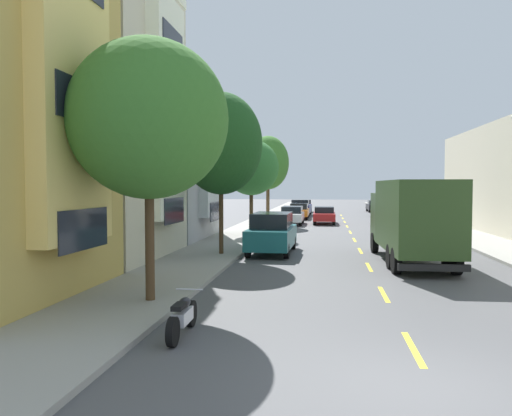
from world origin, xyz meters
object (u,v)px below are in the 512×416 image
object	(u,v)px
parked_sedan_champagne	(399,215)
parked_motorcycle	(183,317)
parked_hatchback_burgundy	(305,206)
parked_pickup_navy	(301,208)
parked_wagon_orange	(299,211)
parked_sedan_black	(375,206)
moving_red_sedan	(324,215)
parked_suv_charcoal	(423,221)
street_tree_second	(221,144)
parked_suv_teal	(272,233)
parked_wagon_white	(292,215)
street_tree_third	(251,168)
parked_suv_forest	(383,207)
street_tree_farthest	(268,163)
delivery_box_truck	(412,217)
street_tree_nearest	(149,119)

from	to	relation	value
parked_sedan_champagne	parked_motorcycle	xyz separation A→B (m)	(-9.20, -33.10, -0.34)
parked_hatchback_burgundy	parked_pickup_navy	distance (m)	7.07
parked_wagon_orange	parked_sedan_champagne	world-z (taller)	parked_wagon_orange
parked_sedan_black	moving_red_sedan	world-z (taller)	same
parked_sedan_black	parked_pickup_navy	world-z (taller)	parked_pickup_navy
parked_suv_charcoal	street_tree_second	bearing A→B (deg)	-135.93
parked_sedan_black	parked_pickup_navy	distance (m)	12.09
parked_suv_charcoal	parked_sedan_champagne	world-z (taller)	parked_suv_charcoal
parked_suv_teal	parked_wagon_white	size ratio (longest dim) A/B	1.03
street_tree_third	parked_suv_forest	bearing A→B (deg)	64.21
street_tree_farthest	parked_wagon_orange	size ratio (longest dim) A/B	1.52
delivery_box_truck	parked_wagon_white	bearing A→B (deg)	107.15
moving_red_sedan	parked_hatchback_burgundy	bearing A→B (deg)	97.46
street_tree_third	parked_wagon_orange	bearing A→B (deg)	82.84
parked_suv_teal	parked_sedan_black	distance (m)	39.84
parked_sedan_black	parked_hatchback_burgundy	distance (m)	8.64
parked_hatchback_burgundy	parked_pickup_navy	bearing A→B (deg)	-90.63
street_tree_third	parked_sedan_black	size ratio (longest dim) A/B	1.33
moving_red_sedan	parked_wagon_orange	bearing A→B (deg)	111.93
street_tree_third	parked_wagon_orange	distance (m)	17.69
street_tree_third	parked_wagon_white	bearing A→B (deg)	79.06
street_tree_nearest	street_tree_third	bearing A→B (deg)	90.00
street_tree_second	delivery_box_truck	world-z (taller)	street_tree_second
parked_wagon_white	parked_pickup_navy	distance (m)	12.46
parked_wagon_white	moving_red_sedan	distance (m)	2.87
street_tree_third	parked_suv_forest	distance (m)	24.77
street_tree_farthest	parked_suv_teal	distance (m)	17.83
parked_sedan_champagne	street_tree_second	bearing A→B (deg)	-117.10
street_tree_farthest	parked_sedan_black	size ratio (longest dim) A/B	1.58
parked_suv_forest	moving_red_sedan	bearing A→B (deg)	-118.99
parked_wagon_orange	parked_suv_teal	size ratio (longest dim) A/B	0.97
parked_wagon_white	parked_suv_teal	bearing A→B (deg)	-89.28
parked_sedan_black	parked_sedan_champagne	size ratio (longest dim) A/B	1.00
parked_wagon_orange	street_tree_third	bearing A→B (deg)	-97.16
street_tree_nearest	parked_sedan_champagne	size ratio (longest dim) A/B	1.54
parked_sedan_black	parked_wagon_orange	bearing A→B (deg)	-121.73
street_tree_nearest	parked_sedan_champagne	bearing A→B (deg)	70.43
street_tree_nearest	street_tree_farthest	distance (m)	27.94
street_tree_nearest	parked_hatchback_burgundy	xyz separation A→B (m)	(2.18, 48.20, -4.22)
parked_suv_charcoal	parked_motorcycle	xyz separation A→B (m)	(-9.18, -22.38, -0.58)
parked_wagon_white	parked_suv_forest	bearing A→B (deg)	54.05
moving_red_sedan	parked_suv_charcoal	bearing A→B (deg)	-57.96
parked_wagon_white	street_tree_farthest	bearing A→B (deg)	-159.31
street_tree_nearest	moving_red_sedan	distance (m)	30.40
parked_suv_teal	street_tree_second	bearing A→B (deg)	-146.97
delivery_box_truck	parked_suv_forest	bearing A→B (deg)	85.64
parked_motorcycle	parked_sedan_champagne	bearing A→B (deg)	74.46
parked_suv_teal	parked_motorcycle	size ratio (longest dim) A/B	2.36
street_tree_nearest	street_tree_farthest	xyz separation A→B (m)	(0.00, 27.94, 0.11)
street_tree_second	parked_sedan_champagne	bearing A→B (deg)	62.90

